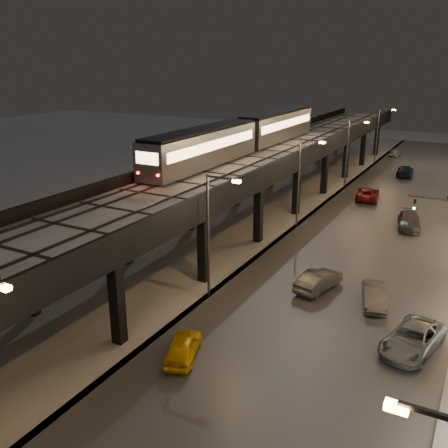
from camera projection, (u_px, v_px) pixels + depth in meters
The scene contains 20 objects.
ground at pixel (92, 401), 25.09m from camera, with size 220.00×220.00×0.00m, color silver.
road_surface at pixel (386, 227), 50.92m from camera, with size 17.00×120.00×0.06m, color #46474D.
under_viaduct_pavement at pixel (265, 209), 57.01m from camera, with size 11.00×120.00×0.06m, color #9FA1A8.
elevated_viaduct at pixel (254, 166), 52.61m from camera, with size 9.00×100.00×6.30m.
viaduct_trackbed at pixel (255, 159), 52.47m from camera, with size 8.40×100.00×0.32m.
viaduct_parapet_streetside at pixel (294, 158), 50.39m from camera, with size 0.30×100.00×1.10m, color black.
viaduct_parapet_far at pixel (219, 151), 54.31m from camera, with size 0.30×100.00×1.10m, color black.
streetlight_left_1 at pixel (211, 228), 34.48m from camera, with size 2.57×0.28×9.00m.
streetlight_left_2 at pixel (301, 177), 49.51m from camera, with size 2.57×0.28×9.00m.
streetlight_left_3 at pixel (349, 149), 64.54m from camera, with size 2.57×0.28×9.00m.
streetlight_left_4 at pixel (379, 132), 79.57m from camera, with size 2.57×0.28×9.00m.
subway_train at pixel (245, 135), 55.22m from camera, with size 2.96×36.03×3.53m.
car_taxi at pixel (183, 348), 28.52m from camera, with size 1.61×4.01×1.37m, color #E3AB07.
car_near_white at pixel (319, 281), 36.91m from camera, with size 1.60×4.58×1.51m, color #454649.
car_mid_silver at pixel (368, 194), 60.57m from camera, with size 2.48×5.39×1.50m, color maroon.
car_mid_dark at pixel (405, 171), 72.62m from camera, with size 2.14×5.26×1.53m, color black.
car_far_white at pixel (394, 153), 87.80m from camera, with size 1.50×3.74×1.27m, color #93969B.
car_onc_silver at pixel (374, 296), 34.61m from camera, with size 1.47×4.21×1.39m, color #48494C.
car_onc_dark at pixel (412, 340), 29.20m from camera, with size 2.49×5.40×1.50m, color slate.
car_onc_white at pixel (409, 221), 50.35m from camera, with size 2.12×5.21×1.51m, color #45474B.
Camera 1 is at (15.84, -15.29, 16.41)m, focal length 40.00 mm.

